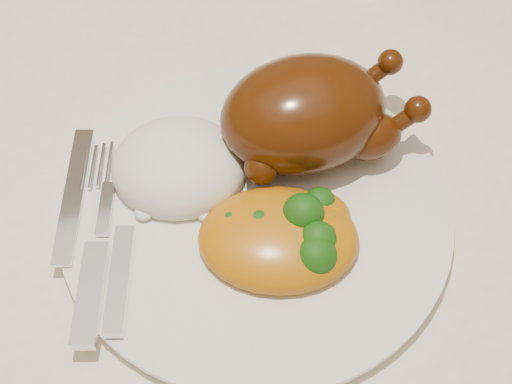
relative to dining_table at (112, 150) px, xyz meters
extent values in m
plane|color=brown|center=(0.00, 0.00, -0.67)|extent=(4.00, 4.00, 0.00)
cylinder|color=brown|center=(0.73, 0.38, -0.31)|extent=(0.07, 0.07, 0.72)
cube|color=brown|center=(0.00, 0.00, 0.07)|extent=(1.60, 0.90, 0.04)
cube|color=white|center=(0.00, 0.00, 0.10)|extent=(1.72, 1.02, 0.01)
cylinder|color=white|center=(0.10, -0.19, 0.11)|extent=(0.37, 0.37, 0.01)
ellipsoid|color=#471E07|center=(0.16, -0.14, 0.16)|extent=(0.14, 0.11, 0.09)
ellipsoid|color=#471E07|center=(0.15, -0.15, 0.18)|extent=(0.07, 0.05, 0.04)
ellipsoid|color=#471E07|center=(0.21, -0.17, 0.15)|extent=(0.05, 0.04, 0.04)
sphere|color=#471E07|center=(0.24, -0.17, 0.17)|extent=(0.02, 0.02, 0.02)
ellipsoid|color=#471E07|center=(0.21, -0.11, 0.15)|extent=(0.05, 0.04, 0.04)
sphere|color=#471E07|center=(0.24, -0.11, 0.17)|extent=(0.02, 0.02, 0.02)
sphere|color=#471E07|center=(0.11, -0.17, 0.14)|extent=(0.03, 0.03, 0.03)
sphere|color=#471E07|center=(0.11, -0.11, 0.14)|extent=(0.03, 0.03, 0.03)
ellipsoid|color=white|center=(0.05, -0.14, 0.13)|extent=(0.14, 0.13, 0.06)
ellipsoid|color=#C7740C|center=(0.11, -0.23, 0.12)|extent=(0.15, 0.13, 0.04)
ellipsoid|color=#C7740C|center=(0.14, -0.22, 0.13)|extent=(0.06, 0.05, 0.03)
ellipsoid|color=#0E3B09|center=(0.11, -0.22, 0.13)|extent=(0.02, 0.02, 0.02)
ellipsoid|color=#0E3B09|center=(0.14, -0.25, 0.14)|extent=(0.03, 0.03, 0.03)
ellipsoid|color=#0E3B09|center=(0.13, -0.26, 0.13)|extent=(0.03, 0.03, 0.03)
ellipsoid|color=#0E3B09|center=(0.13, -0.22, 0.14)|extent=(0.03, 0.03, 0.04)
ellipsoid|color=#0E3B09|center=(0.08, -0.21, 0.13)|extent=(0.02, 0.02, 0.02)
ellipsoid|color=#0E3B09|center=(0.11, -0.22, 0.13)|extent=(0.03, 0.03, 0.03)
ellipsoid|color=#0E3B09|center=(0.10, -0.22, 0.13)|extent=(0.03, 0.03, 0.02)
ellipsoid|color=#0E3B09|center=(0.15, -0.21, 0.13)|extent=(0.02, 0.02, 0.02)
ellipsoid|color=#0E3B09|center=(0.14, -0.24, 0.13)|extent=(0.03, 0.03, 0.03)
cube|color=silver|center=(-0.03, -0.14, 0.12)|extent=(0.05, 0.13, 0.00)
cube|color=silver|center=(-0.03, -0.23, 0.12)|extent=(0.04, 0.09, 0.01)
cube|color=silver|center=(-0.01, -0.23, 0.12)|extent=(0.04, 0.09, 0.01)
cube|color=silver|center=(-0.01, -0.14, 0.12)|extent=(0.04, 0.10, 0.00)
camera|label=1|loc=(0.01, -0.50, 0.58)|focal=50.00mm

